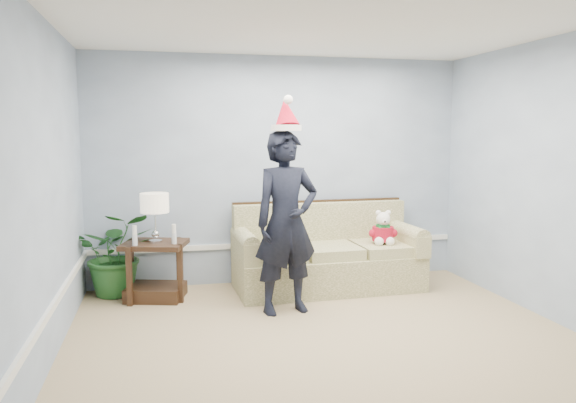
{
  "coord_description": "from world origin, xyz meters",
  "views": [
    {
      "loc": [
        -1.38,
        -4.09,
        1.8
      ],
      "look_at": [
        -0.1,
        1.55,
        1.09
      ],
      "focal_mm": 35.0,
      "sensor_mm": 36.0,
      "label": 1
    }
  ],
  "objects_px": {
    "table_lamp": "(155,205)",
    "teddy_bear": "(383,232)",
    "side_table": "(155,277)",
    "houseplant": "(117,253)",
    "sofa": "(326,258)",
    "man": "(286,222)"
  },
  "relations": [
    {
      "from": "side_table",
      "to": "table_lamp",
      "type": "distance_m",
      "value": 0.79
    },
    {
      "from": "sofa",
      "to": "man",
      "type": "relative_size",
      "value": 1.17
    },
    {
      "from": "sofa",
      "to": "table_lamp",
      "type": "bearing_deg",
      "value": -179.7
    },
    {
      "from": "side_table",
      "to": "table_lamp",
      "type": "relative_size",
      "value": 1.45
    },
    {
      "from": "sofa",
      "to": "houseplant",
      "type": "height_order",
      "value": "sofa"
    },
    {
      "from": "sofa",
      "to": "man",
      "type": "xyz_separation_m",
      "value": [
        -0.65,
        -0.78,
        0.56
      ]
    },
    {
      "from": "sofa",
      "to": "man",
      "type": "height_order",
      "value": "man"
    },
    {
      "from": "man",
      "to": "side_table",
      "type": "bearing_deg",
      "value": 138.86
    },
    {
      "from": "houseplant",
      "to": "man",
      "type": "height_order",
      "value": "man"
    },
    {
      "from": "sofa",
      "to": "side_table",
      "type": "bearing_deg",
      "value": 179.06
    },
    {
      "from": "teddy_bear",
      "to": "man",
      "type": "bearing_deg",
      "value": -143.67
    },
    {
      "from": "teddy_bear",
      "to": "sofa",
      "type": "bearing_deg",
      "value": 176.37
    },
    {
      "from": "sofa",
      "to": "side_table",
      "type": "distance_m",
      "value": 1.95
    },
    {
      "from": "teddy_bear",
      "to": "side_table",
      "type": "bearing_deg",
      "value": -172.25
    },
    {
      "from": "man",
      "to": "table_lamp",
      "type": "bearing_deg",
      "value": 140.0
    },
    {
      "from": "table_lamp",
      "to": "teddy_bear",
      "type": "distance_m",
      "value": 2.59
    },
    {
      "from": "side_table",
      "to": "table_lamp",
      "type": "height_order",
      "value": "table_lamp"
    },
    {
      "from": "table_lamp",
      "to": "teddy_bear",
      "type": "bearing_deg",
      "value": -2.05
    },
    {
      "from": "houseplant",
      "to": "teddy_bear",
      "type": "distance_m",
      "value": 3.02
    },
    {
      "from": "teddy_bear",
      "to": "table_lamp",
      "type": "bearing_deg",
      "value": -171.34
    },
    {
      "from": "side_table",
      "to": "table_lamp",
      "type": "xyz_separation_m",
      "value": [
        0.01,
        -0.04,
        0.79
      ]
    },
    {
      "from": "table_lamp",
      "to": "houseplant",
      "type": "height_order",
      "value": "table_lamp"
    }
  ]
}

